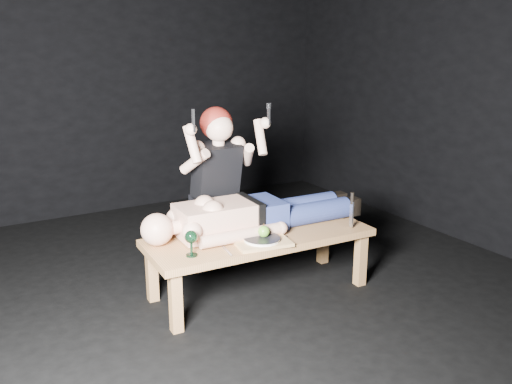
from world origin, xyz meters
TOP-DOWN VIEW (x-y plane):
  - ground at (0.00, 0.00)m, footprint 5.00×5.00m
  - back_wall at (0.00, 2.50)m, footprint 5.00×0.00m
  - table at (0.34, -0.03)m, footprint 1.64×0.67m
  - lying_man at (0.40, 0.09)m, footprint 1.75×0.59m
  - kneeling_woman at (0.22, 0.50)m, footprint 0.73×0.82m
  - serving_tray at (0.26, -0.20)m, footprint 0.41×0.32m
  - plate at (0.26, -0.20)m, footprint 0.28×0.28m
  - apple at (0.28, -0.19)m, footprint 0.08×0.08m
  - goblet at (-0.24, -0.16)m, footprint 0.09×0.09m
  - fork_flat at (-0.01, -0.21)m, footprint 0.04×0.17m
  - knife_flat at (0.44, -0.24)m, footprint 0.09×0.16m
  - spoon_flat at (0.33, -0.13)m, footprint 0.12×0.14m
  - carving_knife at (0.99, -0.26)m, footprint 0.04×0.04m

SIDE VIEW (x-z plane):
  - ground at x=0.00m, z-range 0.00..0.00m
  - table at x=0.34m, z-range 0.00..0.45m
  - fork_flat at x=-0.01m, z-range 0.45..0.46m
  - knife_flat at x=0.44m, z-range 0.45..0.46m
  - spoon_flat at x=0.33m, z-range 0.45..0.46m
  - serving_tray at x=0.26m, z-range 0.45..0.47m
  - plate at x=0.26m, z-range 0.47..0.49m
  - apple at x=0.28m, z-range 0.49..0.57m
  - goblet at x=-0.24m, z-range 0.45..0.62m
  - carving_knife at x=0.99m, z-range 0.45..0.72m
  - lying_man at x=0.40m, z-range 0.45..0.73m
  - kneeling_woman at x=0.22m, z-range 0.00..1.36m
  - back_wall at x=0.00m, z-range -1.00..4.00m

